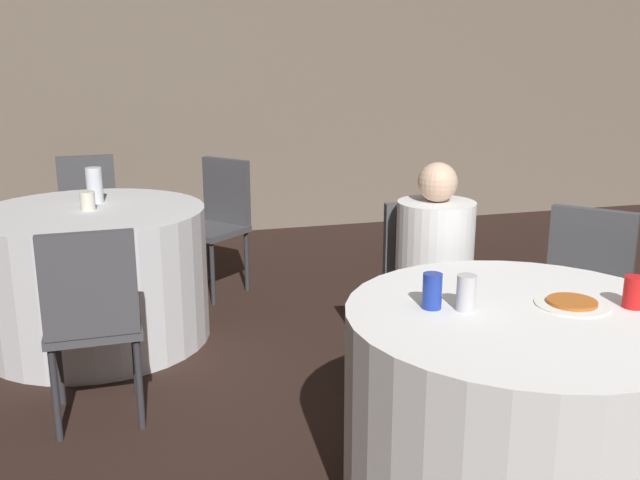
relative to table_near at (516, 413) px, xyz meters
The scene contains 15 objects.
wall_back 4.46m from the table_near, 88.14° to the left, with size 16.00×0.06×2.80m.
table_near is the anchor object (origin of this frame).
table_far 2.51m from the table_near, 125.42° to the left, with size 1.26×1.26×0.75m.
chair_near_northeast 1.03m from the table_near, 42.98° to the left, with size 0.57×0.57×0.90m.
chair_near_north 1.03m from the table_near, 84.17° to the left, with size 0.44×0.44×0.90m.
chair_far_northeast 2.80m from the table_near, 103.67° to the left, with size 0.56×0.56×0.90m.
chair_far_south 1.75m from the table_near, 144.84° to the left, with size 0.41×0.42×0.90m.
chair_far_north 3.43m from the table_near, 116.02° to the left, with size 0.42×0.42×0.90m.
person_white_shirt 0.87m from the table_near, 84.17° to the left, with size 0.37×0.52×1.11m.
pizza_plate_near 0.43m from the table_near, ahead, with size 0.25×0.25×0.02m.
soda_can_silver 0.48m from the table_near, 160.46° to the left, with size 0.07×0.07×0.12m.
soda_can_blue 0.53m from the table_near, 158.50° to the left, with size 0.07×0.07×0.12m.
cup_near 0.57m from the table_near, ahead, with size 0.07×0.07×0.11m.
bottle_far 2.69m from the table_near, 122.52° to the left, with size 0.09×0.09×0.20m.
cup_far 2.54m from the table_near, 125.64° to the left, with size 0.08×0.08×0.10m.
Camera 1 is at (-1.40, -1.85, 1.59)m, focal length 40.00 mm.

